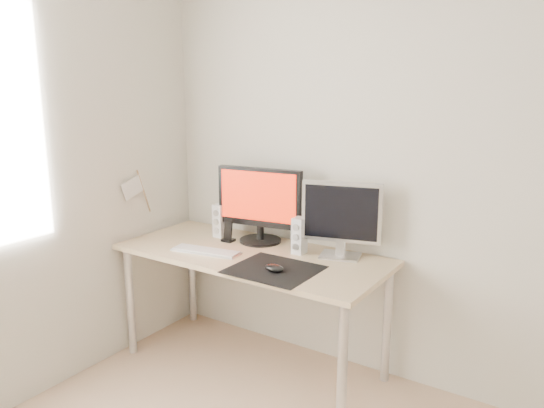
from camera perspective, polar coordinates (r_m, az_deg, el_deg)
The scene contains 11 objects.
wall_back at distance 2.92m, azimuth 17.16°, elevation 3.49°, with size 3.50×3.50×0.00m, color silver.
mousepad at distance 2.84m, azimuth 0.22°, elevation -7.05°, with size 0.45×0.40×0.00m, color black.
mouse at distance 2.79m, azimuth 0.23°, elevation -6.90°, with size 0.11×0.06×0.04m, color black.
desk at distance 3.14m, azimuth -2.20°, elevation -6.56°, with size 1.60×0.70×0.73m.
main_monitor at distance 3.24m, azimuth -1.35°, elevation 0.19°, with size 0.55×0.29×0.47m.
second_monitor at distance 2.99m, azimuth 7.47°, elevation -1.31°, with size 0.44×0.21×0.43m.
speaker_left at distance 3.41m, azimuth -5.61°, elevation -1.78°, with size 0.07×0.08×0.21m.
speaker_right at distance 3.07m, azimuth 2.96°, elevation -3.43°, with size 0.07×0.08×0.21m.
keyboard at distance 3.14m, azimuth -7.13°, elevation -5.03°, with size 0.43×0.19×0.02m.
phone_dock at distance 3.32m, azimuth -4.74°, elevation -3.36°, with size 0.07×0.06×0.13m.
pennant at distance 3.45m, azimuth -14.41°, elevation 1.62°, with size 0.01×0.23×0.29m.
Camera 1 is at (0.80, -1.03, 1.71)m, focal length 35.00 mm.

